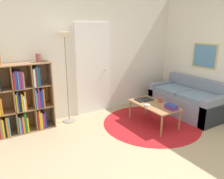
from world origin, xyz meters
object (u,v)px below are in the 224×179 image
bookshelf (21,100)px  floor_lamp (65,49)px  laptop (144,99)px  couch (188,101)px  coffee_table (154,106)px  vase_on_shelf (39,58)px  cup (160,100)px  bowl (147,105)px

bookshelf → floor_lamp: bearing=-1.3°
laptop → couch: bearing=-12.6°
bookshelf → laptop: (2.29, -0.76, -0.17)m
couch → laptop: (-1.10, 0.24, 0.16)m
coffee_table → laptop: (0.00, 0.30, 0.05)m
coffee_table → vase_on_shelf: bearing=150.8°
coffee_table → vase_on_shelf: (-1.90, 1.06, 0.98)m
couch → vase_on_shelf: 3.34m
bookshelf → vase_on_shelf: (0.38, 0.00, 0.75)m
couch → cup: (-0.91, -0.04, 0.19)m
couch → bowl: size_ratio=16.26×
coffee_table → cup: bearing=4.5°
floor_lamp → coffee_table: (1.39, -1.04, -1.11)m
cup → laptop: bearing=122.5°
vase_on_shelf → laptop: bearing=-21.8°
cup → vase_on_shelf: vase_on_shelf is taller
couch → coffee_table: (-1.10, -0.06, 0.10)m
bowl → floor_lamp: bearing=138.3°
bookshelf → vase_on_shelf: vase_on_shelf is taller
bookshelf → coffee_table: bookshelf is taller
couch → laptop: 1.13m
laptop → bowl: bowl is taller
bookshelf → cup: bookshelf is taller
bookshelf → couch: (3.38, -1.00, -0.33)m
bookshelf → cup: bearing=-22.9°
vase_on_shelf → cup: bearing=-26.7°
bowl → laptop: bearing=59.7°
floor_lamp → laptop: bearing=-27.8°
floor_lamp → cup: bearing=-33.0°
couch → vase_on_shelf: (-3.00, 1.00, 1.08)m
bowl → coffee_table: bearing=8.9°
floor_lamp → couch: 2.94m
floor_lamp → cup: floor_lamp is taller
bowl → vase_on_shelf: bearing=147.4°
coffee_table → laptop: size_ratio=2.93×
bookshelf → floor_lamp: 1.26m
floor_lamp → vase_on_shelf: floor_lamp is taller
floor_lamp → couch: size_ratio=1.12×
bookshelf → vase_on_shelf: size_ratio=8.18×
bowl → vase_on_shelf: vase_on_shelf is taller
cup → vase_on_shelf: 2.50m
couch → cup: couch is taller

